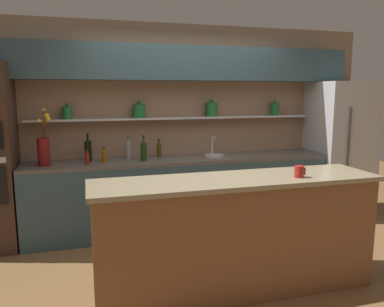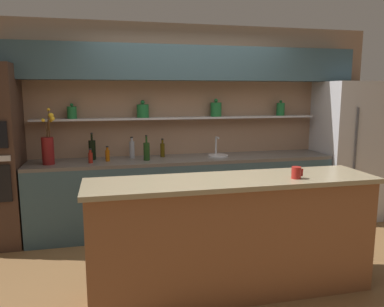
{
  "view_description": "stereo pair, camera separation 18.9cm",
  "coord_description": "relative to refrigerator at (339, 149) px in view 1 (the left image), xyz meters",
  "views": [
    {
      "loc": [
        -1.22,
        -3.25,
        1.74
      ],
      "look_at": [
        -0.17,
        0.43,
        1.11
      ],
      "focal_mm": 35.0,
      "sensor_mm": 36.0,
      "label": 1
    },
    {
      "loc": [
        -1.03,
        -3.29,
        1.74
      ],
      "look_at": [
        -0.17,
        0.43,
        1.11
      ],
      "focal_mm": 35.0,
      "sensor_mm": 36.0,
      "label": 2
    }
  ],
  "objects": [
    {
      "name": "bottle_sauce_1",
      "position": [
        -3.43,
        -0.05,
        0.05
      ],
      "size": [
        0.05,
        0.05,
        0.17
      ],
      "color": "maroon",
      "rests_on": "back_counter_unit"
    },
    {
      "name": "back_counter_unit",
      "position": [
        -2.29,
        0.04,
        -0.48
      ],
      "size": [
        3.77,
        0.62,
        0.92
      ],
      "color": "#334C56",
      "rests_on": "ground_plane"
    },
    {
      "name": "bottle_wine_2",
      "position": [
        -3.42,
        0.17,
        0.11
      ],
      "size": [
        0.08,
        0.08,
        0.33
      ],
      "color": "black",
      "rests_on": "back_counter_unit"
    },
    {
      "name": "sink_fixture",
      "position": [
        -1.85,
        0.05,
        0.01
      ],
      "size": [
        0.26,
        0.26,
        0.25
      ],
      "color": "#B7B7BC",
      "rests_on": "back_counter_unit"
    },
    {
      "name": "bottle_sauce_0",
      "position": [
        -3.24,
        0.03,
        0.06
      ],
      "size": [
        0.05,
        0.05,
        0.18
      ],
      "color": "#9E4C0A",
      "rests_on": "back_counter_unit"
    },
    {
      "name": "coffee_mug",
      "position": [
        -1.7,
        -1.7,
        0.13
      ],
      "size": [
        0.1,
        0.08,
        0.1
      ],
      "color": "maroon",
      "rests_on": "island_counter"
    },
    {
      "name": "bottle_spirit_3",
      "position": [
        -2.93,
        0.19,
        0.09
      ],
      "size": [
        0.06,
        0.06,
        0.27
      ],
      "color": "gray",
      "rests_on": "back_counter_unit"
    },
    {
      "name": "back_wall_unit",
      "position": [
        -2.21,
        0.33,
        0.61
      ],
      "size": [
        5.2,
        0.44,
        2.6
      ],
      "color": "#937056",
      "rests_on": "ground_plane"
    },
    {
      "name": "bottle_wine_5",
      "position": [
        -2.77,
        -0.01,
        0.09
      ],
      "size": [
        0.08,
        0.08,
        0.31
      ],
      "color": "#193814",
      "rests_on": "back_counter_unit"
    },
    {
      "name": "ground_plane",
      "position": [
        -2.21,
        -1.2,
        -0.94
      ],
      "size": [
        12.0,
        12.0,
        0.0
      ],
      "primitive_type": "plane",
      "color": "brown"
    },
    {
      "name": "island_counter",
      "position": [
        -2.21,
        -1.58,
        -0.43
      ],
      "size": [
        2.48,
        0.61,
        1.02
      ],
      "color": "brown",
      "rests_on": "ground_plane"
    },
    {
      "name": "bottle_oil_4",
      "position": [
        -2.55,
        0.18,
        0.08
      ],
      "size": [
        0.06,
        0.06,
        0.24
      ],
      "color": "#47380A",
      "rests_on": "back_counter_unit"
    },
    {
      "name": "refrigerator",
      "position": [
        0.0,
        0.0,
        0.0
      ],
      "size": [
        0.77,
        0.73,
        1.88
      ],
      "color": "#B7B7BC",
      "rests_on": "ground_plane"
    },
    {
      "name": "flower_vase",
      "position": [
        -3.89,
        -0.02,
        0.18
      ],
      "size": [
        0.16,
        0.16,
        0.64
      ],
      "color": "maroon",
      "rests_on": "back_counter_unit"
    }
  ]
}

